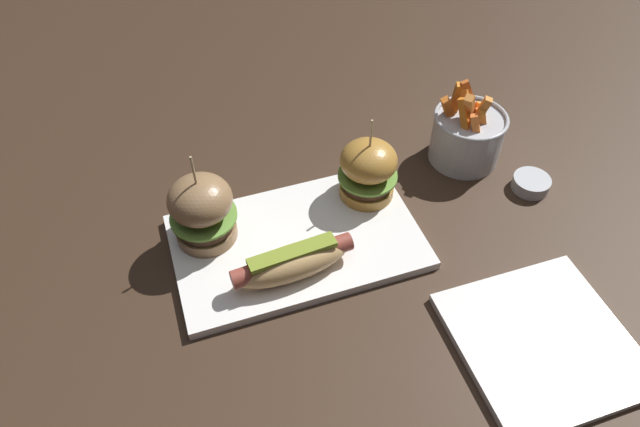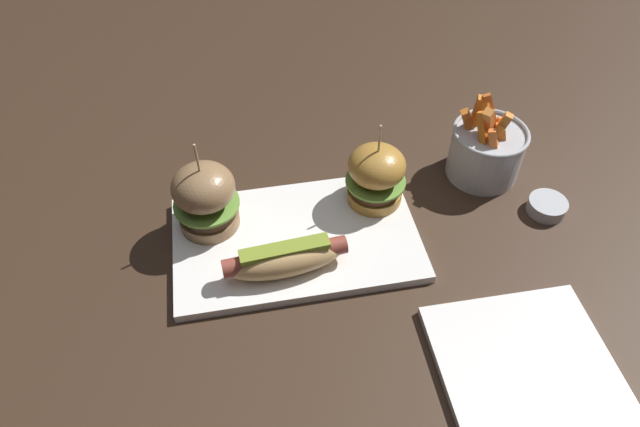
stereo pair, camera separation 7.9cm
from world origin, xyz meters
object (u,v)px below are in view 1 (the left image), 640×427
(fries_bucket, at_px, (467,135))
(sauce_ramekin, at_px, (531,183))
(slider_left, at_px, (202,210))
(slider_right, at_px, (368,170))
(platter_main, at_px, (297,242))
(side_plate, at_px, (543,342))
(hot_dog, at_px, (293,262))

(fries_bucket, height_order, sauce_ramekin, fries_bucket)
(slider_left, xyz_separation_m, slider_right, (0.25, 0.01, -0.00))
(platter_main, distance_m, fries_bucket, 0.33)
(slider_left, distance_m, side_plate, 0.47)
(fries_bucket, bearing_deg, hot_dog, -156.29)
(slider_right, height_order, side_plate, slider_right)
(platter_main, height_order, hot_dog, hot_dog)
(fries_bucket, bearing_deg, side_plate, -102.41)
(slider_left, xyz_separation_m, side_plate, (0.36, -0.30, -0.06))
(platter_main, xyz_separation_m, slider_left, (-0.12, 0.05, 0.06))
(fries_bucket, bearing_deg, sauce_ramekin, -56.81)
(platter_main, bearing_deg, fries_bucket, 16.22)
(platter_main, distance_m, slider_right, 0.15)
(platter_main, distance_m, side_plate, 0.35)
(slider_left, height_order, slider_right, slider_left)
(hot_dog, relative_size, slider_right, 1.21)
(hot_dog, height_order, slider_left, slider_left)
(slider_right, distance_m, side_plate, 0.33)
(hot_dog, bearing_deg, fries_bucket, 23.71)
(slider_right, height_order, sauce_ramekin, slider_right)
(slider_right, distance_m, sauce_ramekin, 0.26)
(slider_left, bearing_deg, slider_right, 1.29)
(slider_left, height_order, fries_bucket, slider_left)
(platter_main, relative_size, fries_bucket, 2.49)
(slider_left, distance_m, slider_right, 0.25)
(hot_dog, relative_size, slider_left, 1.14)
(side_plate, bearing_deg, slider_right, 110.10)
(slider_left, height_order, sauce_ramekin, slider_left)
(hot_dog, bearing_deg, slider_left, 132.60)
(slider_right, xyz_separation_m, fries_bucket, (0.19, 0.04, -0.01))
(platter_main, height_order, slider_left, slider_left)
(slider_left, relative_size, slider_right, 1.07)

